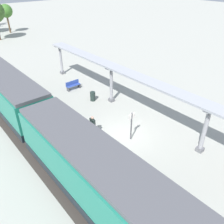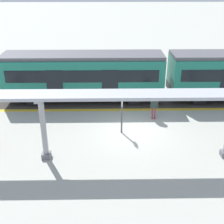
% 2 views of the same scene
% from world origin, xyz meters
% --- Properties ---
extents(ground_plane, '(176.00, 176.00, 0.00)m').
position_xyz_m(ground_plane, '(0.00, 0.00, 0.00)').
color(ground_plane, '#A8A99E').
extents(tactile_edge_strip, '(0.37, 34.91, 0.01)m').
position_xyz_m(tactile_edge_strip, '(-3.04, 0.00, 0.00)').
color(tactile_edge_strip, gold).
rests_on(tactile_edge_strip, ground).
extents(trackbed, '(3.20, 46.91, 0.01)m').
position_xyz_m(trackbed, '(-4.82, 0.00, 0.00)').
color(trackbed, '#38332D').
rests_on(trackbed, ground).
extents(train_near_carriage, '(2.65, 11.24, 3.48)m').
position_xyz_m(train_near_carriage, '(-4.82, -3.07, 1.83)').
color(train_near_carriage, '#1D7661').
rests_on(train_near_carriage, ground).
extents(train_far_carriage, '(2.65, 11.24, 3.48)m').
position_xyz_m(train_far_carriage, '(-4.82, 8.75, 1.83)').
color(train_far_carriage, '#1D7661').
rests_on(train_far_carriage, ground).
extents(canopy_pillar_second, '(1.10, 0.44, 3.34)m').
position_xyz_m(canopy_pillar_second, '(2.77, -4.50, 1.70)').
color(canopy_pillar_second, slate).
rests_on(canopy_pillar_second, ground).
extents(canopy_pillar_third, '(1.10, 0.44, 3.34)m').
position_xyz_m(canopy_pillar_third, '(2.77, 4.62, 1.70)').
color(canopy_pillar_third, slate).
rests_on(canopy_pillar_third, ground).
extents(canopy_pillar_fourth, '(1.10, 0.44, 3.34)m').
position_xyz_m(canopy_pillar_fourth, '(2.77, 13.47, 1.70)').
color(canopy_pillar_fourth, slate).
rests_on(canopy_pillar_fourth, ground).
extents(canopy_beam, '(1.20, 27.83, 0.16)m').
position_xyz_m(canopy_beam, '(2.77, -0.04, 3.42)').
color(canopy_beam, '#A8AAB2').
rests_on(canopy_beam, canopy_pillar_nearest).
extents(bench_near_end, '(1.50, 0.44, 0.86)m').
position_xyz_m(bench_near_end, '(1.50, 9.12, 0.44)').
color(bench_near_end, '#304AA0').
rests_on(bench_near_end, ground).
extents(trash_bin, '(0.48, 0.48, 0.86)m').
position_xyz_m(trash_bin, '(1.57, 5.86, 0.43)').
color(trash_bin, '#22302C').
rests_on(trash_bin, ground).
extents(platform_info_sign, '(0.56, 0.10, 2.20)m').
position_xyz_m(platform_info_sign, '(0.18, -0.57, 1.33)').
color(platform_info_sign, '#4C4C51').
rests_on(platform_info_sign, ground).
extents(passenger_waiting_near_edge, '(0.24, 0.48, 1.60)m').
position_xyz_m(passenger_waiting_near_edge, '(-1.58, 1.57, 1.00)').
color(passenger_waiting_near_edge, brown).
rests_on(passenger_waiting_near_edge, ground).
extents(tree_centre_background, '(2.40, 2.40, 5.15)m').
position_xyz_m(tree_centre_background, '(5.83, 38.73, 3.89)').
color(tree_centre_background, brown).
rests_on(tree_centre_background, ground).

